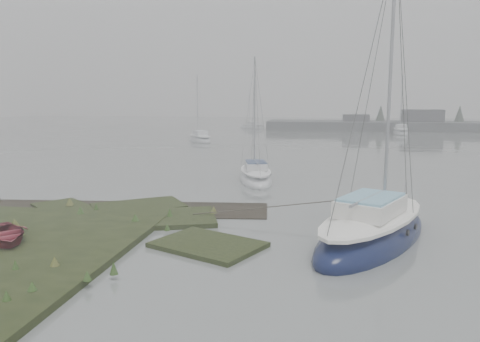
% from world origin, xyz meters
% --- Properties ---
extents(ground, '(160.00, 160.00, 0.00)m').
position_xyz_m(ground, '(0.00, 30.00, 0.00)').
color(ground, slate).
rests_on(ground, ground).
extents(far_shoreline, '(60.00, 8.00, 4.15)m').
position_xyz_m(far_shoreline, '(26.84, 61.90, 0.85)').
color(far_shoreline, '#4C4F51').
rests_on(far_shoreline, ground).
extents(sailboat_main, '(5.88, 8.22, 11.15)m').
position_xyz_m(sailboat_main, '(6.13, 0.98, 0.35)').
color(sailboat_main, '#0B1334').
rests_on(sailboat_main, ground).
extents(sailboat_white, '(3.18, 6.07, 8.17)m').
position_xyz_m(sailboat_white, '(0.40, 12.50, 0.25)').
color(sailboat_white, silver).
rests_on(sailboat_white, ground).
extents(sailboat_far_a, '(4.75, 6.08, 8.38)m').
position_xyz_m(sailboat_far_a, '(-9.61, 37.91, 0.26)').
color(sailboat_far_a, '#A1A6AB').
rests_on(sailboat_far_a, ground).
extents(sailboat_far_b, '(2.45, 6.43, 8.92)m').
position_xyz_m(sailboat_far_b, '(15.74, 53.85, 0.28)').
color(sailboat_far_b, '#9CA1A6').
rests_on(sailboat_far_b, ground).
extents(sailboat_far_c, '(5.16, 3.65, 6.98)m').
position_xyz_m(sailboat_far_c, '(-6.91, 63.15, 0.22)').
color(sailboat_far_c, '#B4BABE').
rests_on(sailboat_far_c, ground).
extents(dinghy, '(3.32, 3.31, 0.57)m').
position_xyz_m(dinghy, '(-6.33, -1.78, 0.50)').
color(dinghy, maroon).
rests_on(dinghy, marsh_bank).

